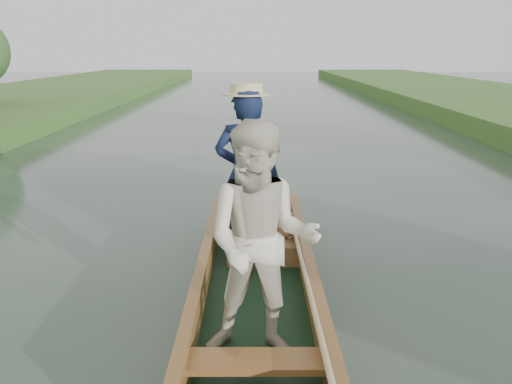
{
  "coord_description": "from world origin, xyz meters",
  "views": [
    {
      "loc": [
        -0.01,
        -5.11,
        2.37
      ],
      "look_at": [
        0.0,
        0.6,
        0.95
      ],
      "focal_mm": 40.0,
      "sensor_mm": 36.0,
      "label": 1
    }
  ],
  "objects": [
    {
      "name": "ground",
      "position": [
        0.0,
        0.0,
        0.0
      ],
      "size": [
        120.0,
        120.0,
        0.0
      ],
      "primitive_type": "plane",
      "color": "#283D30",
      "rests_on": "ground"
    },
    {
      "name": "punt",
      "position": [
        0.0,
        -0.16,
        0.71
      ],
      "size": [
        1.12,
        5.0,
        2.02
      ],
      "color": "black",
      "rests_on": "ground"
    },
    {
      "name": "trees_far",
      "position": [
        -3.83,
        6.8,
        2.67
      ],
      "size": [
        21.69,
        13.77,
        4.74
      ],
      "color": "#47331E",
      "rests_on": "ground"
    }
  ]
}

